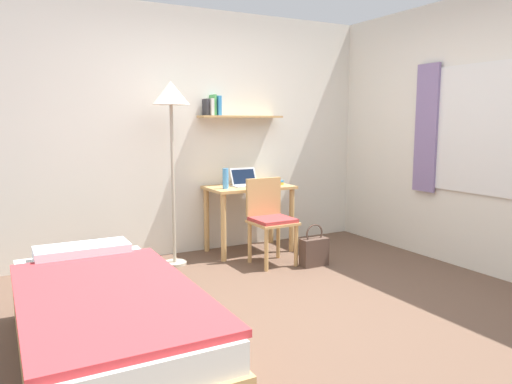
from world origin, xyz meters
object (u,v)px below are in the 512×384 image
bed (106,324)px  desk_chair (270,217)px  desk (249,200)px  book_stack (273,182)px  water_bottle (226,178)px  laptop (245,181)px  standing_lamp (171,106)px  handbag (314,251)px

bed → desk_chair: desk_chair is taller
desk → book_stack: (0.30, 0.01, 0.18)m
desk_chair → desk: bearing=87.3°
water_bottle → book_stack: water_bottle is taller
bed → laptop: 2.69m
standing_lamp → laptop: 1.17m
desk → desk_chair: 0.51m
standing_lamp → desk: bearing=5.6°
book_stack → handbag: (0.01, -0.80, -0.61)m
bed → water_bottle: water_bottle is taller
bed → handbag: 2.45m
standing_lamp → handbag: size_ratio=4.25×
desk → handbag: desk is taller
standing_lamp → book_stack: 1.45m
bed → desk_chair: 2.32m
desk → laptop: 0.20m
water_bottle → laptop: bearing=20.9°
desk → standing_lamp: bearing=-174.4°
laptop → handbag: bearing=-67.0°
water_bottle → bed: bearing=-132.0°
handbag → bed: bearing=-154.8°
bed → book_stack: (2.20, 1.84, 0.52)m
standing_lamp → handbag: (1.20, -0.71, -1.42)m
standing_lamp → water_bottle: standing_lamp is taller
bed → standing_lamp: 2.42m
bed → standing_lamp: size_ratio=1.12×
handbag → book_stack: bearing=90.8°
standing_lamp → laptop: bearing=7.7°
standing_lamp → bed: bearing=-120.1°
water_bottle → handbag: bearing=-48.6°
bed → laptop: laptop is taller
laptop → water_bottle: bearing=-159.1°
water_bottle → book_stack: bearing=7.9°
desk_chair → handbag: bearing=-41.2°
standing_lamp → water_bottle: 0.93m
standing_lamp → book_stack: standing_lamp is taller
book_stack → standing_lamp: bearing=-175.5°
laptop → water_bottle: 0.31m
desk → handbag: (0.32, -0.79, -0.43)m
handbag → desk_chair: bearing=138.8°
standing_lamp → handbag: bearing=-30.4°
book_stack → bed: bearing=-140.1°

